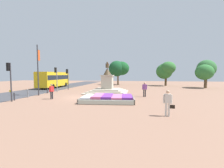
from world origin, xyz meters
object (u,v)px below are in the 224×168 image
Objects in this scene: flower_planter at (108,99)px; pedestrian_crossing_plaza at (145,88)px; statue_monument at (107,87)px; pedestrian_with_handbag at (168,102)px; city_bus at (54,79)px; kerb_bollard_north at (47,90)px; kerb_bollard_mid_a at (14,96)px; traffic_light_mid_block at (56,75)px; kerb_bollard_mid_b at (28,93)px; traffic_light_near_crossing at (10,75)px; pedestrian_near_planter at (52,90)px; traffic_light_far_corner at (67,75)px; banner_pole at (38,69)px.

flower_planter is 3.05× the size of pedestrian_crossing_plaza.
statue_monument is 3.48× the size of pedestrian_with_handbag.
city_bus is at bearing 135.08° from flower_planter.
city_bus is at bearing 114.66° from kerb_bollard_north.
pedestrian_crossing_plaza is 14.26m from kerb_bollard_mid_a.
traffic_light_mid_block is 3.85× the size of kerb_bollard_mid_b.
traffic_light_near_crossing is 3.35m from kerb_bollard_mid_b.
statue_monument is 8.26m from pedestrian_near_planter.
flower_planter is 5.42m from pedestrian_crossing_plaza.
flower_planter is 1.45× the size of traffic_light_mid_block.
kerb_bollard_mid_a is (-9.67, -0.85, 0.15)m from flower_planter.
traffic_light_near_crossing is 0.40× the size of city_bus.
kerb_bollard_mid_a is at bearing -90.33° from kerb_bollard_mid_b.
kerb_bollard_north is (-0.28, 6.69, -2.20)m from traffic_light_near_crossing.
city_bus is at bearing 119.27° from pedestrian_near_planter.
traffic_light_far_corner is at bearing 88.88° from traffic_light_near_crossing.
city_bus reaches higher than pedestrian_crossing_plaza.
statue_monument is 13.88m from city_bus.
traffic_light_near_crossing is (-9.50, -1.50, 2.34)m from flower_planter.
pedestrian_crossing_plaza is at bearing -27.48° from traffic_light_far_corner.
pedestrian_crossing_plaza is (13.28, 5.31, -1.59)m from traffic_light_near_crossing.
kerb_bollard_mid_a reaches higher than kerb_bollard_north.
kerb_bollard_mid_a is at bearing -92.08° from traffic_light_far_corner.
city_bus reaches higher than kerb_bollard_mid_a.
kerb_bollard_mid_a is at bearing -135.95° from statue_monument.
banner_pole is (-8.11, -4.28, 2.57)m from statue_monument.
traffic_light_far_corner is at bearing 88.13° from banner_pole.
pedestrian_near_planter is (-4.91, -6.64, 0.14)m from statue_monument.
pedestrian_with_handbag is 0.95× the size of pedestrian_crossing_plaza.
traffic_light_near_crossing reaches higher than traffic_light_mid_block.
flower_planter is at bearing -36.56° from traffic_light_mid_block.
traffic_light_mid_block is at bearing 75.83° from kerb_bollard_north.
kerb_bollard_mid_a is 1.04× the size of kerb_bollard_north.
kerb_bollard_mid_b is at bearing -143.72° from statue_monument.
pedestrian_near_planter is 1.97× the size of kerb_bollard_mid_a.
banner_pole is 7.62× the size of kerb_bollard_mid_a.
pedestrian_with_handbag is 17.49m from kerb_bollard_north.
kerb_bollard_north is at bearing 92.43° from traffic_light_near_crossing.
banner_pole is (-9.51, 2.88, 3.09)m from flower_planter.
traffic_light_near_crossing reaches higher than kerb_bollard_north.
statue_monument is at bearing 36.28° from kerb_bollard_mid_b.
traffic_light_mid_block is 18.23m from pedestrian_with_handbag.
statue_monument reaches higher than pedestrian_near_planter.
banner_pole is 11.61m from city_bus.
banner_pole reaches higher than pedestrian_crossing_plaza.
pedestrian_near_planter is at bearing 155.68° from pedestrian_with_handbag.
statue_monument is at bearing 117.93° from pedestrian_with_handbag.
city_bus is 15.06m from kerb_bollard_mid_a.
traffic_light_near_crossing reaches higher than city_bus.
traffic_light_near_crossing reaches higher than pedestrian_crossing_plaza.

